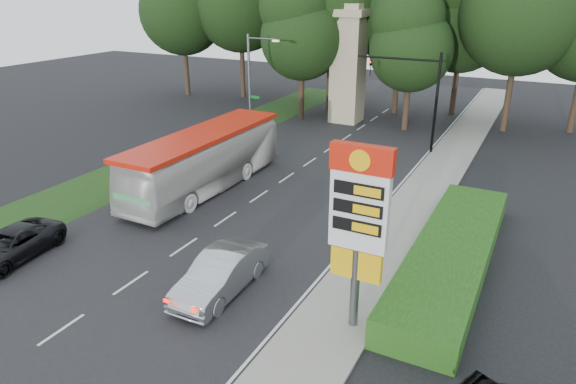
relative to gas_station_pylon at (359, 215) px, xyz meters
The scene contains 16 objects.
ground 10.41m from the gas_station_pylon, 167.77° to the right, with size 120.00×120.00×0.00m, color black.
road_surface 14.30m from the gas_station_pylon, 132.60° to the left, with size 14.00×80.00×0.02m, color black.
sidewalk_right 10.95m from the gas_station_pylon, 94.00° to the left, with size 3.00×80.00×0.12m, color gray.
grass_verge_left 25.01m from the gas_station_pylon, 139.44° to the left, with size 5.00×50.00×0.02m, color #193814.
hedge 7.49m from the gas_station_pylon, 69.05° to the left, with size 3.00×14.00×1.20m, color #1B4412.
gas_station_pylon is the anchor object (origin of this frame).
traffic_signal_mast 22.29m from the gas_station_pylon, 99.09° to the left, with size 6.10×0.35×7.20m.
streetlight_signs 25.74m from the gas_station_pylon, 128.96° to the left, with size 2.75×0.98×8.00m.
monument 30.17m from the gas_station_pylon, 111.80° to the left, with size 3.00×3.00×10.05m.
tree_west_near 40.31m from the gas_station_pylon, 118.74° to the left, with size 8.40×8.40×16.50m.
tree_east_near 35.54m from the gas_station_pylon, 95.22° to the left, with size 8.12×8.12×15.95m.
tree_monument_left 31.28m from the gas_station_pylon, 119.37° to the left, with size 7.28×7.28×14.30m.
tree_monument_right 28.32m from the gas_station_pylon, 101.71° to the left, with size 6.72×6.72×13.20m.
transit_bus 15.63m from the gas_station_pylon, 145.58° to the left, with size 2.93×12.51×3.48m, color silver.
sedan_silver 6.59m from the gas_station_pylon, behind, with size 1.75×5.03×1.66m, color #ACAEB4.
suv_charcoal 16.03m from the gas_station_pylon, behind, with size 2.26×4.91×1.36m, color black.
Camera 1 is at (14.17, -12.75, 11.51)m, focal length 32.00 mm.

